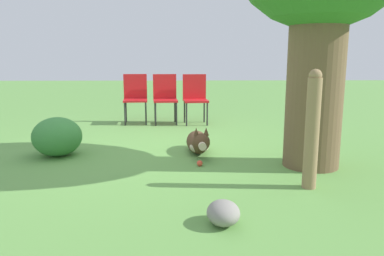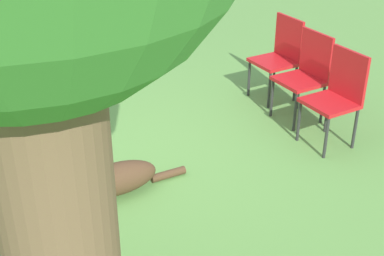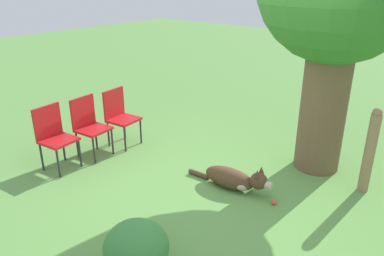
{
  "view_description": "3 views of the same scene",
  "coord_description": "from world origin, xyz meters",
  "px_view_note": "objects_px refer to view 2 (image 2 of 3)",
  "views": [
    {
      "loc": [
        4.81,
        0.1,
        1.25
      ],
      "look_at": [
        0.04,
        0.22,
        0.33
      ],
      "focal_mm": 35.0,
      "sensor_mm": 36.0,
      "label": 1
    },
    {
      "loc": [
        0.95,
        3.9,
        2.58
      ],
      "look_at": [
        -0.62,
        0.43,
        0.54
      ],
      "focal_mm": 50.0,
      "sensor_mm": 36.0,
      "label": 2
    },
    {
      "loc": [
        2.31,
        -3.36,
        2.6
      ],
      "look_at": [
        -0.63,
        0.29,
        0.68
      ],
      "focal_mm": 35.0,
      "sensor_mm": 36.0,
      "label": 3
    }
  ],
  "objects_px": {
    "dog": "(106,180)",
    "red_chair_0": "(280,53)",
    "tennis_ball": "(37,209)",
    "red_chair_1": "(306,71)",
    "red_chair_2": "(338,93)"
  },
  "relations": [
    {
      "from": "tennis_ball",
      "to": "dog",
      "type": "bearing_deg",
      "value": 179.45
    },
    {
      "from": "dog",
      "to": "tennis_ball",
      "type": "distance_m",
      "value": 0.58
    },
    {
      "from": "red_chair_2",
      "to": "tennis_ball",
      "type": "bearing_deg",
      "value": -6.32
    },
    {
      "from": "red_chair_0",
      "to": "tennis_ball",
      "type": "distance_m",
      "value": 3.15
    },
    {
      "from": "red_chair_1",
      "to": "tennis_ball",
      "type": "relative_size",
      "value": 13.5
    },
    {
      "from": "dog",
      "to": "red_chair_0",
      "type": "height_order",
      "value": "red_chair_0"
    },
    {
      "from": "dog",
      "to": "tennis_ball",
      "type": "height_order",
      "value": "dog"
    },
    {
      "from": "red_chair_2",
      "to": "tennis_ball",
      "type": "relative_size",
      "value": 13.5
    },
    {
      "from": "red_chair_1",
      "to": "tennis_ball",
      "type": "bearing_deg",
      "value": 4.82
    },
    {
      "from": "dog",
      "to": "red_chair_1",
      "type": "relative_size",
      "value": 1.34
    },
    {
      "from": "red_chair_0",
      "to": "dog",
      "type": "bearing_deg",
      "value": 19.5
    },
    {
      "from": "red_chair_1",
      "to": "tennis_ball",
      "type": "xyz_separation_m",
      "value": [
        2.87,
        0.53,
        -0.49
      ]
    },
    {
      "from": "red_chair_0",
      "to": "red_chair_2",
      "type": "relative_size",
      "value": 1.0
    },
    {
      "from": "red_chair_1",
      "to": "tennis_ball",
      "type": "height_order",
      "value": "red_chair_1"
    },
    {
      "from": "red_chair_1",
      "to": "red_chair_2",
      "type": "xyz_separation_m",
      "value": [
        0.05,
        0.56,
        0.0
      ]
    }
  ]
}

